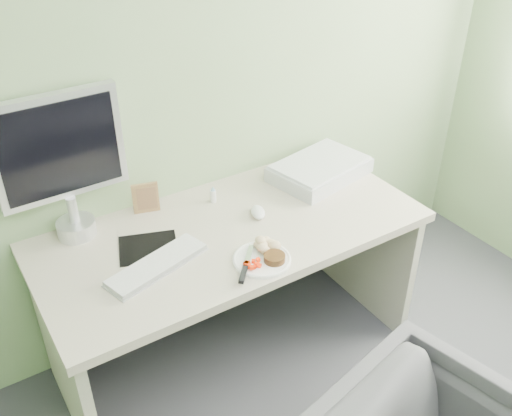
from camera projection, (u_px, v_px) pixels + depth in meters
wall_back at (180, 56)px, 2.28m from camera, size 3.50×0.00×3.50m
desk at (232, 263)px, 2.45m from camera, size 1.60×0.75×0.73m
plate at (262, 260)px, 2.17m from camera, size 0.22×0.22×0.01m
steak at (274, 258)px, 2.14m from camera, size 0.10×0.10×0.03m
potato_pile at (263, 243)px, 2.20m from camera, size 0.10×0.08×0.05m
carrot_heap at (253, 263)px, 2.11m from camera, size 0.06×0.05×0.03m
steak_knife at (245, 269)px, 2.09m from camera, size 0.17×0.18×0.02m
mousepad at (148, 248)px, 2.24m from camera, size 0.28×0.26×0.00m
keyboard at (157, 264)px, 2.13m from camera, size 0.42×0.22×0.02m
computer_mouse at (258, 212)px, 2.42m from camera, size 0.09×0.12×0.04m
photo_frame at (146, 198)px, 2.42m from camera, size 0.11×0.04×0.14m
eyedrop_bottle at (213, 195)px, 2.50m from camera, size 0.03×0.03×0.08m
scanner at (320, 170)px, 2.69m from camera, size 0.50×0.38×0.07m
monitor at (61, 160)px, 2.15m from camera, size 0.49×0.15×0.59m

